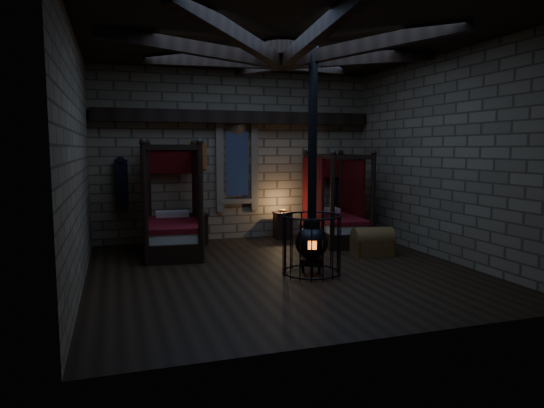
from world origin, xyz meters
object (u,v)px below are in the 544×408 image
object	(u,v)px
bed_right	(335,220)
trunk_right	(373,243)
bed_left	(173,226)
trunk_left	(172,250)
stove	(312,239)

from	to	relation	value
bed_right	trunk_right	xyz separation A→B (m)	(0.10, -1.67, -0.26)
bed_left	trunk_left	world-z (taller)	bed_left
bed_left	stove	bearing A→B (deg)	-45.41
bed_right	trunk_left	size ratio (longest dim) A/B	2.74
bed_right	trunk_right	bearing A→B (deg)	-82.87
bed_left	bed_right	xyz separation A→B (m)	(3.94, 0.04, -0.05)
stove	trunk_left	bearing A→B (deg)	161.97
trunk_left	stove	xyz separation A→B (m)	(2.30, -1.81, 0.40)
trunk_left	stove	world-z (taller)	stove
trunk_right	stove	xyz separation A→B (m)	(-1.86, -1.07, 0.37)
trunk_right	bed_left	bearing A→B (deg)	165.32
bed_left	trunk_left	xyz separation A→B (m)	(-0.12, -0.88, -0.34)
bed_right	trunk_right	world-z (taller)	bed_right
trunk_left	stove	bearing A→B (deg)	-34.22
bed_left	trunk_left	bearing A→B (deg)	-92.20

